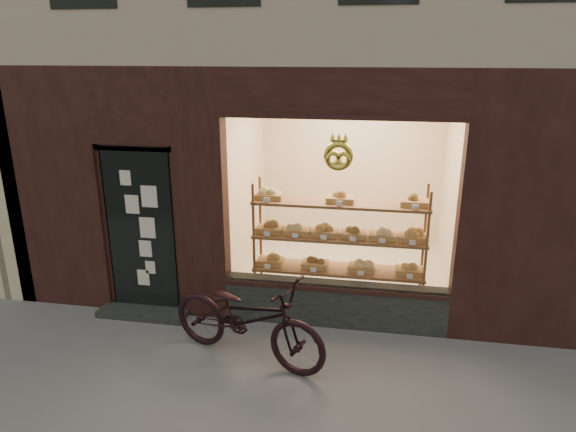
# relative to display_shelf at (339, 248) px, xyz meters

# --- Properties ---
(display_shelf) EXTENTS (2.20, 0.45, 1.70)m
(display_shelf) POSITION_rel_display_shelf_xyz_m (0.00, 0.00, 0.00)
(display_shelf) COLOR brown
(display_shelf) RESTS_ON ground
(bicycle) EXTENTS (2.01, 1.23, 1.00)m
(bicycle) POSITION_rel_display_shelf_xyz_m (-0.88, -1.35, -0.35)
(bicycle) COLOR black
(bicycle) RESTS_ON ground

